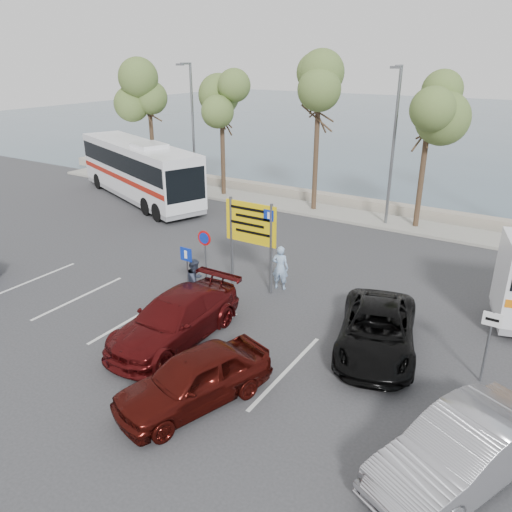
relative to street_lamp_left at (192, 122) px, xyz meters
The scene contains 22 objects.
ground 17.43m from the street_lamp_left, 53.51° to the right, with size 120.00×120.00×0.00m, color #333335.
kerb_strip 10.99m from the street_lamp_left, ahead, with size 44.00×2.40×0.15m, color gray.
seawall 11.16m from the street_lamp_left, 13.93° to the left, with size 48.00×0.80×0.60m, color gray.
sea 47.77m from the street_lamp_left, 77.86° to the left, with size 140.00×140.00×0.00m, color #3F5566.
tree_far_left 4.38m from the street_lamp_left, behind, with size 3.20×3.20×7.60m.
tree_left 2.49m from the street_lamp_left, 13.51° to the left, with size 3.20×3.20×7.20m.
tree_mid 8.76m from the street_lamp_left, ahead, with size 3.20×3.20×8.00m.
tree_right 14.59m from the street_lamp_left, ahead, with size 3.20×3.20×7.40m.
street_lamp_left is the anchor object (origin of this frame).
street_lamp_right 13.00m from the street_lamp_left, ahead, with size 0.45×1.15×8.01m.
direction_sign 15.24m from the street_lamp_left, 43.17° to the right, with size 2.20×0.12×3.60m.
sign_no_stop 14.88m from the street_lamp_left, 49.83° to the right, with size 0.60×0.08×2.35m.
sign_parking 16.37m from the street_lamp_left, 52.40° to the right, with size 0.50×0.07×2.25m.
sign_taxi 23.38m from the street_lamp_left, 31.27° to the right, with size 0.50×0.07×2.20m.
lane_markings 17.62m from the street_lamp_left, 58.61° to the right, with size 12.02×4.20×0.01m, color silver, non-canonical shape.
coach_bus_left 4.61m from the street_lamp_left, 123.52° to the right, with size 12.22×6.82×3.78m.
car_maroon 18.88m from the street_lamp_left, 53.48° to the right, with size 2.11×5.18×1.50m, color #4B0C0D.
car_red 22.06m from the street_lamp_left, 51.58° to the right, with size 1.74×4.33×1.48m, color #3F0C09.
suv_black 20.95m from the street_lamp_left, 35.73° to the right, with size 2.29×4.97×1.38m, color black.
car_silver_b 25.92m from the street_lamp_left, 38.72° to the right, with size 1.66×4.77×1.57m, color gray.
pedestrian_near 15.91m from the street_lamp_left, 39.14° to the right, with size 0.65×0.43×1.80m, color #96B5DA.
pedestrian_far 16.45m from the street_lamp_left, 51.38° to the right, with size 0.86×0.67×1.78m, color #303648.
Camera 1 is at (10.64, -11.87, 8.61)m, focal length 35.00 mm.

